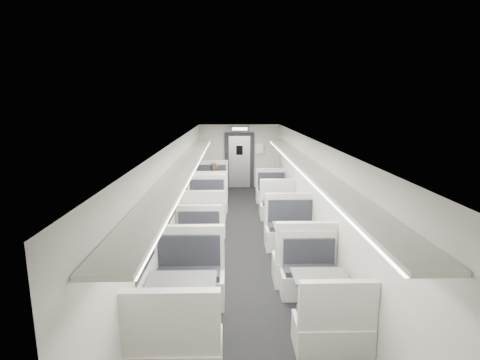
{
  "coord_description": "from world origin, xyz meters",
  "views": [
    {
      "loc": [
        -0.31,
        -8.06,
        3.19
      ],
      "look_at": [
        -0.07,
        1.84,
        1.14
      ],
      "focal_mm": 28.0,
      "sensor_mm": 36.0,
      "label": 1
    }
  ],
  "objects_px": {
    "booth_right_d": "(319,296)",
    "passenger": "(214,187)",
    "booth_right_a": "(274,197)",
    "booth_left_c": "(196,253)",
    "exit_sign": "(240,129)",
    "booth_left_d": "(182,307)",
    "booth_left_a": "(210,191)",
    "booth_right_b": "(282,213)",
    "booth_left_b": "(205,211)",
    "booth_right_c": "(297,244)",
    "vestibule_door": "(239,161)"
  },
  "relations": [
    {
      "from": "exit_sign",
      "to": "booth_left_b",
      "type": "bearing_deg",
      "value": -104.23
    },
    {
      "from": "passenger",
      "to": "booth_right_c",
      "type": "bearing_deg",
      "value": -45.68
    },
    {
      "from": "booth_left_a",
      "to": "booth_right_d",
      "type": "distance_m",
      "value": 6.96
    },
    {
      "from": "booth_left_d",
      "to": "booth_right_c",
      "type": "bearing_deg",
      "value": 49.58
    },
    {
      "from": "booth_right_a",
      "to": "vestibule_door",
      "type": "bearing_deg",
      "value": 109.38
    },
    {
      "from": "booth_right_c",
      "to": "passenger",
      "type": "height_order",
      "value": "passenger"
    },
    {
      "from": "booth_left_c",
      "to": "booth_left_d",
      "type": "height_order",
      "value": "booth_left_d"
    },
    {
      "from": "passenger",
      "to": "exit_sign",
      "type": "distance_m",
      "value": 3.11
    },
    {
      "from": "booth_right_d",
      "to": "booth_right_b",
      "type": "bearing_deg",
      "value": 90.0
    },
    {
      "from": "booth_right_c",
      "to": "exit_sign",
      "type": "xyz_separation_m",
      "value": [
        -1.0,
        6.43,
        1.88
      ]
    },
    {
      "from": "booth_right_b",
      "to": "vestibule_door",
      "type": "relative_size",
      "value": 0.97
    },
    {
      "from": "booth_left_b",
      "to": "booth_left_c",
      "type": "xyz_separation_m",
      "value": [
        0.0,
        -2.8,
        -0.04
      ]
    },
    {
      "from": "booth_right_d",
      "to": "booth_left_a",
      "type": "bearing_deg",
      "value": 106.69
    },
    {
      "from": "booth_left_b",
      "to": "passenger",
      "type": "distance_m",
      "value": 1.43
    },
    {
      "from": "booth_right_d",
      "to": "vestibule_door",
      "type": "height_order",
      "value": "vestibule_door"
    },
    {
      "from": "booth_left_c",
      "to": "booth_right_a",
      "type": "xyz_separation_m",
      "value": [
        2.0,
        4.39,
        0.01
      ]
    },
    {
      "from": "booth_right_d",
      "to": "booth_right_c",
      "type": "bearing_deg",
      "value": 90.0
    },
    {
      "from": "booth_left_d",
      "to": "booth_right_d",
      "type": "relative_size",
      "value": 1.17
    },
    {
      "from": "passenger",
      "to": "exit_sign",
      "type": "xyz_separation_m",
      "value": [
        0.82,
        2.56,
        1.55
      ]
    },
    {
      "from": "booth_right_a",
      "to": "vestibule_door",
      "type": "distance_m",
      "value": 3.09
    },
    {
      "from": "vestibule_door",
      "to": "exit_sign",
      "type": "height_order",
      "value": "exit_sign"
    },
    {
      "from": "booth_left_c",
      "to": "booth_left_d",
      "type": "bearing_deg",
      "value": -90.0
    },
    {
      "from": "booth_left_c",
      "to": "booth_right_c",
      "type": "distance_m",
      "value": 2.03
    },
    {
      "from": "booth_right_d",
      "to": "vestibule_door",
      "type": "distance_m",
      "value": 8.98
    },
    {
      "from": "booth_right_d",
      "to": "passenger",
      "type": "distance_m",
      "value": 6.14
    },
    {
      "from": "booth_right_b",
      "to": "booth_right_c",
      "type": "xyz_separation_m",
      "value": [
        0.0,
        -2.26,
        0.04
      ]
    },
    {
      "from": "booth_left_b",
      "to": "booth_left_d",
      "type": "relative_size",
      "value": 0.94
    },
    {
      "from": "booth_right_c",
      "to": "passenger",
      "type": "distance_m",
      "value": 4.28
    },
    {
      "from": "booth_right_d",
      "to": "passenger",
      "type": "bearing_deg",
      "value": 107.25
    },
    {
      "from": "booth_right_a",
      "to": "exit_sign",
      "type": "relative_size",
      "value": 3.24
    },
    {
      "from": "booth_left_c",
      "to": "booth_right_d",
      "type": "distance_m",
      "value": 2.61
    },
    {
      "from": "booth_left_a",
      "to": "booth_left_b",
      "type": "distance_m",
      "value": 2.2
    },
    {
      "from": "booth_left_a",
      "to": "booth_left_b",
      "type": "xyz_separation_m",
      "value": [
        0.0,
        -2.2,
        -0.02
      ]
    },
    {
      "from": "booth_left_a",
      "to": "booth_right_b",
      "type": "relative_size",
      "value": 1.14
    },
    {
      "from": "booth_right_c",
      "to": "booth_right_d",
      "type": "xyz_separation_m",
      "value": [
        0.0,
        -1.99,
        -0.05
      ]
    },
    {
      "from": "booth_right_b",
      "to": "vestibule_door",
      "type": "xyz_separation_m",
      "value": [
        -1.0,
        4.65,
        0.68
      ]
    },
    {
      "from": "booth_left_d",
      "to": "vestibule_door",
      "type": "xyz_separation_m",
      "value": [
        1.0,
        9.26,
        0.62
      ]
    },
    {
      "from": "booth_right_b",
      "to": "booth_left_c",
      "type": "bearing_deg",
      "value": -127.85
    },
    {
      "from": "booth_right_c",
      "to": "booth_right_d",
      "type": "relative_size",
      "value": 1.13
    },
    {
      "from": "vestibule_door",
      "to": "exit_sign",
      "type": "bearing_deg",
      "value": -90.0
    },
    {
      "from": "exit_sign",
      "to": "booth_right_a",
      "type": "bearing_deg",
      "value": -66.99
    },
    {
      "from": "booth_left_d",
      "to": "passenger",
      "type": "height_order",
      "value": "passenger"
    },
    {
      "from": "exit_sign",
      "to": "passenger",
      "type": "bearing_deg",
      "value": -107.66
    },
    {
      "from": "booth_left_a",
      "to": "booth_left_b",
      "type": "height_order",
      "value": "booth_left_a"
    },
    {
      "from": "vestibule_door",
      "to": "booth_right_b",
      "type": "bearing_deg",
      "value": -77.88
    },
    {
      "from": "booth_right_a",
      "to": "passenger",
      "type": "bearing_deg",
      "value": -173.44
    },
    {
      "from": "booth_left_b",
      "to": "booth_right_d",
      "type": "relative_size",
      "value": 1.1
    },
    {
      "from": "booth_left_d",
      "to": "vestibule_door",
      "type": "relative_size",
      "value": 1.1
    },
    {
      "from": "booth_left_d",
      "to": "booth_right_c",
      "type": "distance_m",
      "value": 3.08
    },
    {
      "from": "booth_left_b",
      "to": "booth_right_c",
      "type": "distance_m",
      "value": 3.19
    }
  ]
}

